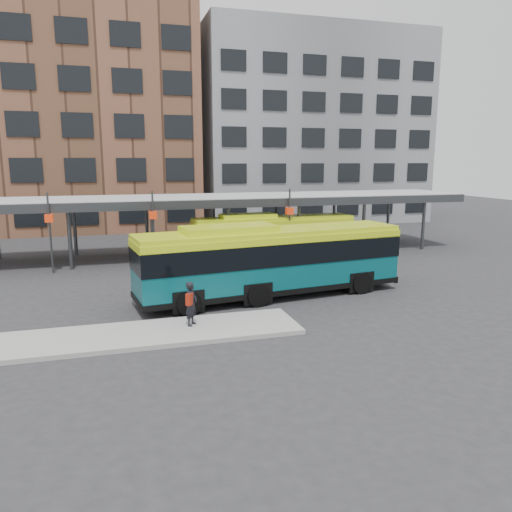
{
  "coord_description": "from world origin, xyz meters",
  "views": [
    {
      "loc": [
        -5.54,
        -21.65,
        6.66
      ],
      "look_at": [
        1.55,
        2.52,
        1.8
      ],
      "focal_mm": 35.0,
      "sensor_mm": 36.0,
      "label": 1
    }
  ],
  "objects": [
    {
      "name": "boarding_island",
      "position": [
        -5.5,
        -3.0,
        0.09
      ],
      "size": [
        14.0,
        3.0,
        0.18
      ],
      "primitive_type": "cube",
      "color": "gray",
      "rests_on": "ground"
    },
    {
      "name": "canopy",
      "position": [
        -0.06,
        12.87,
        3.91
      ],
      "size": [
        40.0,
        6.53,
        4.8
      ],
      "color": "#999B9E",
      "rests_on": "ground"
    },
    {
      "name": "bike_rack",
      "position": [
        12.26,
        11.86,
        0.45
      ],
      "size": [
        4.23,
        1.31,
        0.95
      ],
      "color": "slate",
      "rests_on": "ground"
    },
    {
      "name": "ground",
      "position": [
        0.0,
        0.0,
        0.0
      ],
      "size": [
        120.0,
        120.0,
        0.0
      ],
      "primitive_type": "plane",
      "color": "#28282B",
      "rests_on": "ground"
    },
    {
      "name": "building_grey",
      "position": [
        16.0,
        32.0,
        10.0
      ],
      "size": [
        24.0,
        14.0,
        20.0
      ],
      "primitive_type": "cube",
      "color": "slate",
      "rests_on": "ground"
    },
    {
      "name": "bus_rear",
      "position": [
        5.18,
        10.75,
        1.61
      ],
      "size": [
        11.26,
        2.82,
        3.08
      ],
      "rotation": [
        0.0,
        0.0,
        0.03
      ],
      "color": "#074C52",
      "rests_on": "ground"
    },
    {
      "name": "bus_front",
      "position": [
        1.87,
        1.09,
        1.9
      ],
      "size": [
        13.5,
        4.48,
        3.65
      ],
      "rotation": [
        0.0,
        0.0,
        0.13
      ],
      "color": "#074C52",
      "rests_on": "ground"
    },
    {
      "name": "building_brick",
      "position": [
        -10.0,
        32.0,
        11.0
      ],
      "size": [
        26.0,
        14.0,
        22.0
      ],
      "primitive_type": "cube",
      "color": "brown",
      "rests_on": "ground"
    },
    {
      "name": "pedestrian",
      "position": [
        -2.65,
        -2.68,
        1.08
      ],
      "size": [
        0.71,
        0.77,
        1.77
      ],
      "rotation": [
        0.0,
        0.0,
        0.99
      ],
      "color": "black",
      "rests_on": "boarding_island"
    }
  ]
}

